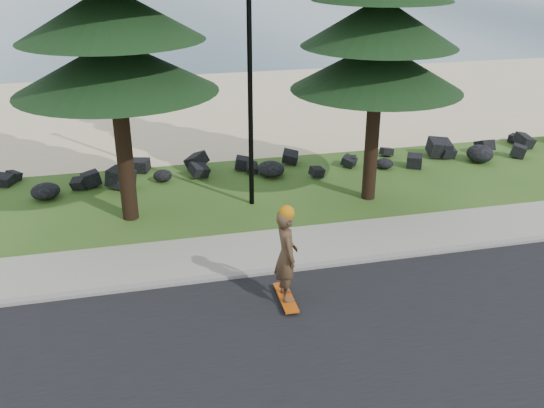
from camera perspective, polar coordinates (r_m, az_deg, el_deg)
The scene contains 9 objects.
ground at distance 15.09m, azimuth 0.55°, elevation -4.68°, with size 160.00×160.00×0.00m, color #2E5119.
road at distance 11.49m, azimuth 6.16°, elevation -15.06°, with size 160.00×7.00×0.02m, color black.
kerb at distance 14.31m, azimuth 1.43°, elevation -6.17°, with size 160.00×0.20×0.10m, color gray.
sidewalk at distance 15.25m, azimuth 0.37°, elevation -4.20°, with size 160.00×2.00×0.08m, color #9F9885.
beach_sand at distance 28.48m, azimuth -6.58°, elevation 8.99°, with size 160.00×15.00×0.01m, color beige.
ocean at distance 64.36m, azimuth -10.96°, elevation 16.93°, with size 160.00×58.00×0.01m, color #335762.
seawall_boulders at distance 20.08m, azimuth -3.30°, elevation 2.74°, with size 60.00×2.40×1.10m, color black, non-canonical shape.
lamp_post at distance 16.68m, azimuth -2.11°, elevation 13.19°, with size 0.25×0.14×8.14m.
skateboarder at distance 12.64m, azimuth 1.35°, elevation -4.89°, with size 0.49×1.21×2.25m.
Camera 1 is at (-3.23, -12.88, 7.18)m, focal length 40.00 mm.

